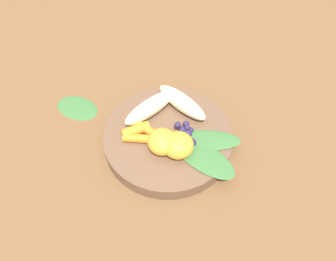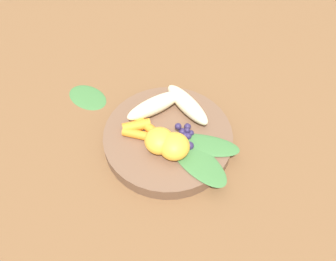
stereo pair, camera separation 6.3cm
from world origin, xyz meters
TOP-DOWN VIEW (x-y plane):
  - ground_plane at (0.00, 0.00)m, footprint 2.40×2.40m
  - bowl at (0.00, 0.00)m, footprint 0.24×0.24m
  - banana_peeled_left at (-0.03, 0.05)m, footprint 0.11×0.09m
  - banana_peeled_right at (0.03, 0.06)m, footprint 0.10×0.11m
  - orange_segment_near at (0.01, -0.04)m, footprint 0.05×0.05m
  - orange_segment_far at (-0.01, -0.03)m, footprint 0.05×0.05m
  - carrot_front at (-0.04, 0.01)m, footprint 0.05×0.04m
  - carrot_mid_left at (-0.06, 0.01)m, footprint 0.05×0.03m
  - carrot_mid_right at (-0.06, -0.01)m, footprint 0.05×0.03m
  - blueberry_pile at (0.03, -0.01)m, footprint 0.04×0.06m
  - kale_leaf_left at (0.05, -0.06)m, footprint 0.13×0.13m
  - kale_leaf_right at (0.06, -0.02)m, footprint 0.13×0.06m
  - kale_leaf_stray at (-0.17, 0.11)m, footprint 0.11×0.10m

SIDE VIEW (x-z plane):
  - ground_plane at x=0.00m, z-range 0.00..0.00m
  - kale_leaf_stray at x=-0.17m, z-range 0.00..0.01m
  - bowl at x=0.00m, z-range 0.00..0.03m
  - kale_leaf_left at x=0.05m, z-range 0.03..0.03m
  - kale_leaf_right at x=0.06m, z-range 0.03..0.03m
  - blueberry_pile at x=0.03m, z-range 0.02..0.05m
  - carrot_mid_right at x=-0.06m, z-range 0.03..0.04m
  - carrot_front at x=-0.04m, z-range 0.03..0.04m
  - carrot_mid_left at x=-0.06m, z-range 0.03..0.05m
  - banana_peeled_left at x=-0.03m, z-range 0.03..0.06m
  - banana_peeled_right at x=0.03m, z-range 0.03..0.06m
  - orange_segment_far at x=-0.01m, z-range 0.03..0.07m
  - orange_segment_near at x=0.01m, z-range 0.03..0.07m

